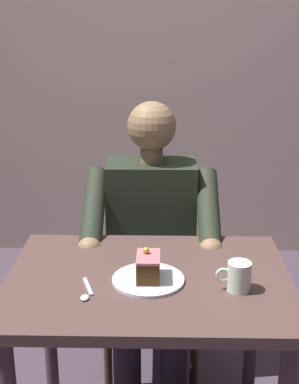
% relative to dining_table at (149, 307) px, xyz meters
% --- Properties ---
extents(cafe_rear_panel, '(6.40, 0.12, 3.00)m').
position_rel_dining_table_xyz_m(cafe_rear_panel, '(0.00, -1.88, 0.87)').
color(cafe_rear_panel, beige).
rests_on(cafe_rear_panel, ground).
extents(dining_table, '(0.90, 0.66, 0.74)m').
position_rel_dining_table_xyz_m(dining_table, '(0.00, 0.00, 0.00)').
color(dining_table, brown).
rests_on(dining_table, ground).
extents(chair, '(0.42, 0.42, 0.91)m').
position_rel_dining_table_xyz_m(chair, '(0.00, -0.64, -0.13)').
color(chair, '#4B3122').
rests_on(chair, ground).
extents(seated_person, '(0.53, 0.58, 1.21)m').
position_rel_dining_table_xyz_m(seated_person, '(0.00, -0.47, -0.00)').
color(seated_person, '#272F21').
rests_on(seated_person, ground).
extents(dessert_plate, '(0.23, 0.23, 0.01)m').
position_rel_dining_table_xyz_m(dessert_plate, '(-0.00, 0.03, 0.11)').
color(dessert_plate, white).
rests_on(dessert_plate, dining_table).
extents(cake_slice, '(0.07, 0.11, 0.10)m').
position_rel_dining_table_xyz_m(cake_slice, '(-0.00, 0.03, 0.16)').
color(cake_slice, '#462F11').
rests_on(cake_slice, dessert_plate).
extents(coffee_cup, '(0.11, 0.07, 0.09)m').
position_rel_dining_table_xyz_m(coffee_cup, '(-0.27, 0.08, 0.16)').
color(coffee_cup, silver).
rests_on(coffee_cup, dining_table).
extents(dessert_spoon, '(0.05, 0.14, 0.01)m').
position_rel_dining_table_xyz_m(dessert_spoon, '(0.18, 0.11, 0.11)').
color(dessert_spoon, silver).
rests_on(dessert_spoon, dining_table).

